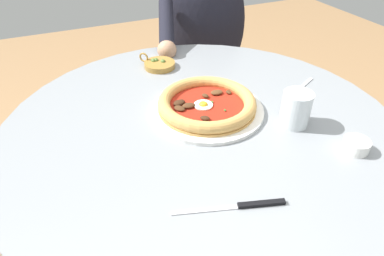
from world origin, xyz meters
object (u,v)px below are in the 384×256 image
at_px(pizza_on_plate, 207,105).
at_px(diner_person, 201,68).
at_px(fork_utensil, 299,90).
at_px(steak_knife, 246,205).
at_px(cafe_chair_diner, 202,60).
at_px(water_glass, 295,111).
at_px(dining_table, 201,164).
at_px(ramekin_capers, 356,145).
at_px(olive_pan, 159,64).

distance_m(pizza_on_plate, diner_person, 0.70).
bearing_deg(diner_person, fork_utensil, 2.97).
distance_m(pizza_on_plate, steak_knife, 0.34).
bearing_deg(cafe_chair_diner, pizza_on_plate, -24.42).
height_order(water_glass, cafe_chair_diner, cafe_chair_diner).
xyz_separation_m(dining_table, pizza_on_plate, (-0.04, 0.04, 0.17)).
height_order(ramekin_capers, fork_utensil, ramekin_capers).
xyz_separation_m(pizza_on_plate, fork_utensil, (0.01, 0.31, -0.02)).
bearing_deg(steak_knife, water_glass, 126.44).
bearing_deg(dining_table, diner_person, 154.73).
xyz_separation_m(diner_person, cafe_chair_diner, (-0.12, 0.06, -0.02)).
relative_size(pizza_on_plate, ramekin_capers, 5.06).
bearing_deg(olive_pan, fork_utensil, 46.68).
bearing_deg(cafe_chair_diner, diner_person, -26.07).
distance_m(dining_table, pizza_on_plate, 0.18).
bearing_deg(olive_pan, cafe_chair_diner, 139.53).
bearing_deg(cafe_chair_diner, dining_table, -25.40).
xyz_separation_m(steak_knife, diner_person, (-0.94, 0.35, -0.20)).
distance_m(dining_table, ramekin_capers, 0.41).
bearing_deg(dining_table, steak_knife, -8.11).
distance_m(pizza_on_plate, ramekin_capers, 0.38).
distance_m(water_glass, diner_person, 0.80).
bearing_deg(fork_utensil, water_glass, -43.09).
height_order(water_glass, steak_knife, water_glass).
distance_m(steak_knife, cafe_chair_diner, 1.17).
relative_size(olive_pan, fork_utensil, 0.65).
bearing_deg(cafe_chair_diner, ramekin_capers, -4.98).
xyz_separation_m(steak_knife, fork_utensil, (-0.32, 0.38, -0.00)).
distance_m(olive_pan, fork_utensil, 0.46).
distance_m(ramekin_capers, olive_pan, 0.66).
xyz_separation_m(dining_table, cafe_chair_diner, (-0.78, 0.37, -0.07)).
relative_size(dining_table, fork_utensil, 6.11).
relative_size(water_glass, diner_person, 0.08).
relative_size(water_glass, cafe_chair_diner, 0.11).
bearing_deg(water_glass, steak_knife, -53.56).
relative_size(dining_table, olive_pan, 9.39).
bearing_deg(dining_table, pizza_on_plate, 140.05).
distance_m(steak_knife, fork_utensil, 0.50).
bearing_deg(dining_table, water_glass, 64.18).
relative_size(ramekin_capers, fork_utensil, 0.36).
bearing_deg(ramekin_capers, diner_person, 178.14).
xyz_separation_m(water_glass, olive_pan, (-0.45, -0.21, -0.03)).
bearing_deg(steak_knife, pizza_on_plate, 167.06).
height_order(water_glass, fork_utensil, water_glass).
distance_m(fork_utensil, diner_person, 0.65).
xyz_separation_m(dining_table, steak_knife, (0.29, -0.04, 0.15)).
height_order(pizza_on_plate, water_glass, water_glass).
relative_size(pizza_on_plate, olive_pan, 2.80).
distance_m(water_glass, fork_utensil, 0.19).
bearing_deg(fork_utensil, diner_person, -177.03).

